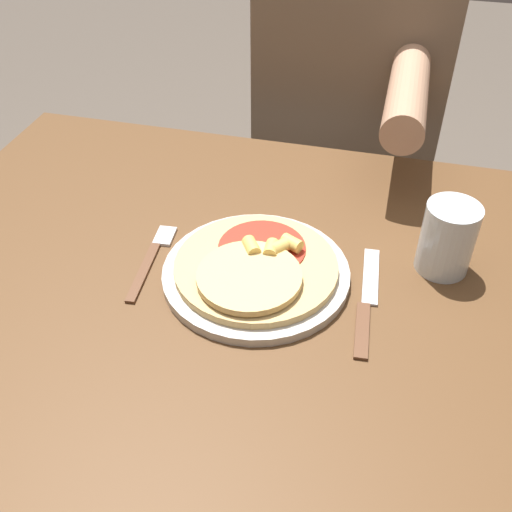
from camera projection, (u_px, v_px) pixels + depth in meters
The scene contains 7 objects.
dining_table at pixel (262, 336), 0.94m from camera, with size 1.16×0.80×0.75m.
plate at pixel (256, 273), 0.87m from camera, with size 0.27×0.27×0.01m.
pizza at pixel (256, 267), 0.85m from camera, with size 0.24×0.24×0.04m.
fork at pixel (153, 257), 0.90m from camera, with size 0.03×0.18×0.00m.
knife at pixel (367, 301), 0.83m from camera, with size 0.03×0.22×0.00m.
drinking_glass at pixel (447, 238), 0.86m from camera, with size 0.08×0.08×0.11m.
person_diner at pixel (349, 115), 1.36m from camera, with size 0.40×0.52×1.19m.
Camera 1 is at (0.15, -0.62, 1.34)m, focal length 42.00 mm.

